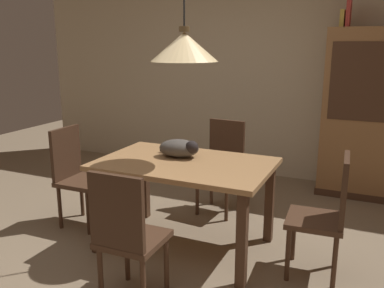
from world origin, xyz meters
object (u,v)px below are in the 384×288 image
Objects in this scene: hutch_bookcase at (376,118)px; chair_right_side at (327,211)px; dining_table at (185,173)px; chair_left_side at (76,172)px; chair_far_back at (222,162)px; pendant_lamp at (184,46)px; book_red_tall at (349,14)px; cat_sleeping at (180,148)px; chair_near_front at (126,233)px; book_yellow_short at (343,19)px.

chair_right_side is at bearing -97.53° from hutch_bookcase.
dining_table is 1.51× the size of chair_left_side.
chair_left_side is 1.44m from chair_far_back.
pendant_lamp reaches higher than dining_table.
chair_far_back is at bearing -133.49° from book_red_tall.
pendant_lamp is (0.00, -0.00, 1.01)m from dining_table.
chair_right_side is at bearing -5.00° from cat_sleeping.
cat_sleeping is (1.03, 0.11, 0.32)m from chair_left_side.
pendant_lamp is at bearing -125.53° from hutch_bookcase.
chair_right_side is 0.72× the size of pendant_lamp.
book_red_tall is at bearing 58.74° from cat_sleeping.
book_red_tall is at bearing 93.42° from chair_right_side.
chair_left_side is (-2.26, -0.01, 0.00)m from chair_right_side.
chair_near_front is at bearing -37.83° from chair_left_side.
chair_near_front is 2.35× the size of cat_sleeping.
book_yellow_short is at bearing 71.28° from chair_near_front.
hutch_bookcase reaches higher than dining_table.
chair_right_side and chair_far_back have the same top height.
pendant_lamp reaches higher than hutch_bookcase.
pendant_lamp is at bearing 0.07° from chair_left_side.
book_red_tall is at bearing 62.43° from dining_table.
book_yellow_short is at bearing 48.18° from chair_far_back.
chair_near_front reaches higher than dining_table.
book_yellow_short is at bearing 60.06° from cat_sleeping.
book_yellow_short reaches higher than chair_far_back.
chair_near_front is at bearing -90.17° from chair_far_back.
pendant_lamp is at bearing -117.57° from book_red_tall.
chair_far_back is 0.72× the size of pendant_lamp.
dining_table is 0.23m from cat_sleeping.
hutch_bookcase is at bearing 54.47° from dining_table.
chair_left_side and chair_near_front have the same top height.
chair_left_side is 1.00× the size of chair_near_front.
book_red_tall is at bearing 179.77° from hutch_bookcase.
dining_table is 2.52m from book_yellow_short.
pendant_lamp is 2.21m from book_red_tall.
chair_right_side is 1.99m from hutch_bookcase.
chair_far_back is (1.13, 0.88, 0.00)m from chair_left_side.
chair_left_side is 3.32× the size of book_red_tall.
pendant_lamp is at bearing -49.33° from cat_sleeping.
chair_near_front is 1.45m from pendant_lamp.
dining_table is 1.14m from chair_right_side.
chair_right_side is at bearing 0.25° from dining_table.
hutch_bookcase reaches higher than chair_far_back.
book_yellow_short is at bearing 63.77° from pendant_lamp.
book_red_tall reaches higher than book_yellow_short.
book_red_tall is (1.01, 1.94, 0.33)m from pendant_lamp.
book_red_tall is (2.14, 1.94, 1.48)m from chair_left_side.
chair_left_side reaches higher than cat_sleeping.
book_red_tall is (-0.12, 1.93, 1.48)m from chair_right_side.
cat_sleeping is (-1.22, 0.11, 0.32)m from chair_right_side.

